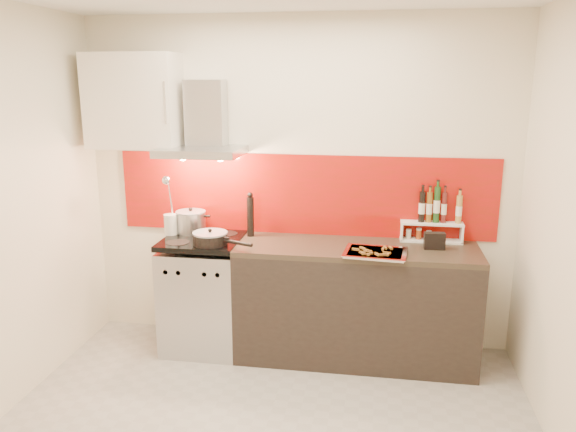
% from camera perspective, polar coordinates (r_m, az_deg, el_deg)
% --- Properties ---
extents(back_wall, '(3.40, 0.02, 2.60)m').
position_cam_1_polar(back_wall, '(4.47, 0.92, 3.23)').
color(back_wall, silver).
rests_on(back_wall, ground).
extents(backsplash, '(3.00, 0.02, 0.64)m').
position_cam_1_polar(backsplash, '(4.46, 1.53, 2.18)').
color(backsplash, maroon).
rests_on(backsplash, back_wall).
extents(range_stove, '(0.60, 0.60, 0.91)m').
position_cam_1_polar(range_stove, '(4.57, -8.48, -7.89)').
color(range_stove, '#B7B7BA').
rests_on(range_stove, ground).
extents(counter, '(1.80, 0.60, 0.90)m').
position_cam_1_polar(counter, '(4.38, 6.87, -8.72)').
color(counter, black).
rests_on(counter, ground).
extents(range_hood, '(0.62, 0.50, 0.61)m').
position_cam_1_polar(range_hood, '(4.40, -8.52, 8.75)').
color(range_hood, '#B7B7BA').
rests_on(range_hood, back_wall).
extents(upper_cabinet, '(0.70, 0.35, 0.72)m').
position_cam_1_polar(upper_cabinet, '(4.58, -15.37, 11.21)').
color(upper_cabinet, silver).
rests_on(upper_cabinet, back_wall).
extents(stock_pot, '(0.24, 0.24, 0.21)m').
position_cam_1_polar(stock_pot, '(4.58, -9.83, -0.56)').
color(stock_pot, '#B7B7BA').
rests_on(stock_pot, range_stove).
extents(saute_pan, '(0.49, 0.28, 0.12)m').
position_cam_1_polar(saute_pan, '(4.24, -7.83, -2.25)').
color(saute_pan, black).
rests_on(saute_pan, range_stove).
extents(utensil_jar, '(0.10, 0.16, 0.49)m').
position_cam_1_polar(utensil_jar, '(4.53, -11.89, -0.20)').
color(utensil_jar, silver).
rests_on(utensil_jar, range_stove).
extents(pepper_mill, '(0.06, 0.06, 0.35)m').
position_cam_1_polar(pepper_mill, '(4.43, -3.85, 0.10)').
color(pepper_mill, black).
rests_on(pepper_mill, counter).
extents(step_shelf, '(0.47, 0.13, 0.43)m').
position_cam_1_polar(step_shelf, '(4.41, 14.56, -0.39)').
color(step_shelf, white).
rests_on(step_shelf, counter).
extents(caddy_box, '(0.15, 0.07, 0.13)m').
position_cam_1_polar(caddy_box, '(4.25, 14.66, -2.49)').
color(caddy_box, black).
rests_on(caddy_box, counter).
extents(baking_tray, '(0.47, 0.38, 0.03)m').
position_cam_1_polar(baking_tray, '(4.04, 8.85, -3.69)').
color(baking_tray, silver).
rests_on(baking_tray, counter).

